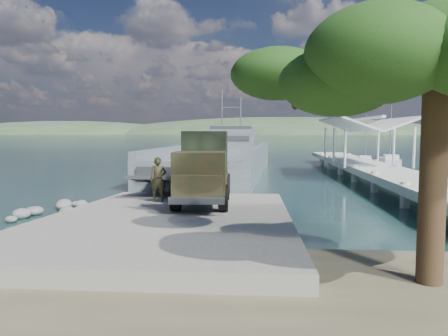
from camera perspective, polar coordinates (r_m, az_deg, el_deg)
ground at (r=20.18m, az=-6.10°, el=-6.75°), size 1400.00×1400.00×0.00m
boat_ramp at (r=19.17m, az=-6.65°, el=-6.61°), size 10.00×18.00×0.50m
shoreline_rocks at (r=22.59m, az=-21.59°, el=-5.82°), size 3.20×5.60×0.90m
distant_headlands at (r=581.30m, az=9.01°, el=4.35°), size 1000.00×240.00×48.00m
pier at (r=39.41m, az=18.15°, el=1.03°), size 6.40×44.00×6.10m
landing_craft at (r=41.70m, az=-0.61°, el=0.34°), size 9.86×32.51×9.54m
military_truck at (r=21.98m, az=-2.62°, el=0.19°), size 2.82×7.77×3.55m
soldier at (r=19.83m, az=-8.57°, el=-2.59°), size 0.80×0.59×2.00m
sailboat_near at (r=56.55m, az=20.85°, el=0.81°), size 2.70×6.31×7.44m
sailboat_far at (r=56.31m, az=17.97°, el=0.81°), size 2.71×5.39×6.31m
overhang_tree at (r=11.75m, az=22.89°, el=12.70°), size 7.86×7.24×7.14m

